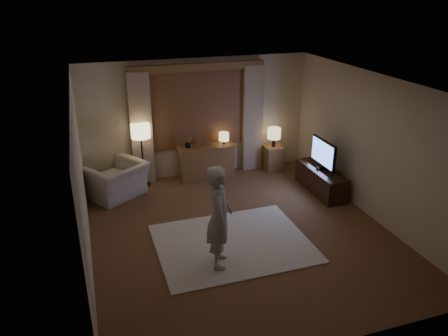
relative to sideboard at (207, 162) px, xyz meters
name	(u,v)px	position (x,y,z in m)	size (l,w,h in m)	color
room	(232,151)	(-0.12, -2.00, 0.98)	(5.04, 5.54, 2.64)	brown
rug	(233,243)	(-0.36, -2.79, -0.34)	(2.50, 2.00, 0.02)	beige
sideboard	(207,162)	(0.00, 0.00, 0.00)	(1.20, 0.40, 0.70)	brown
picture_frame	(206,143)	(0.00, 0.00, 0.45)	(0.16, 0.02, 0.20)	brown
plant	(189,143)	(-0.40, 0.00, 0.50)	(0.17, 0.13, 0.30)	#999999
table_lamp_sideboard	(224,137)	(0.40, 0.00, 0.55)	(0.22, 0.22, 0.30)	black
floor_lamp	(141,134)	(-1.40, 0.00, 0.80)	(0.40, 0.40, 1.37)	black
armchair	(116,180)	(-2.01, -0.38, 0.00)	(1.09, 0.95, 0.71)	#BEAF9D
side_table	(273,158)	(1.58, -0.05, -0.07)	(0.40, 0.40, 0.56)	brown
table_lamp_side	(274,134)	(1.58, -0.05, 0.52)	(0.30, 0.30, 0.44)	black
tv_stand	(321,180)	(2.03, -1.46, -0.10)	(0.45, 1.40, 0.50)	black
tv	(323,154)	(2.03, -1.46, 0.50)	(0.21, 0.87, 0.63)	black
person	(219,217)	(-0.75, -3.28, 0.48)	(0.59, 0.39, 1.62)	#AFA9A2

